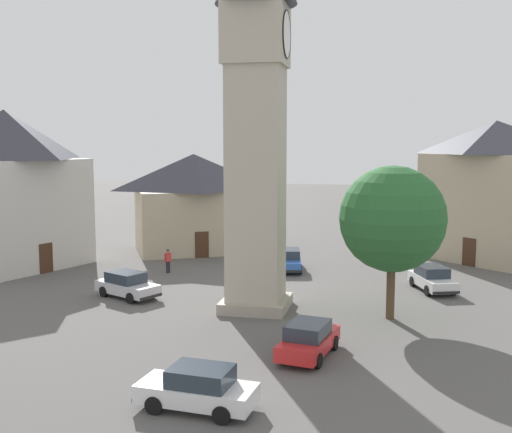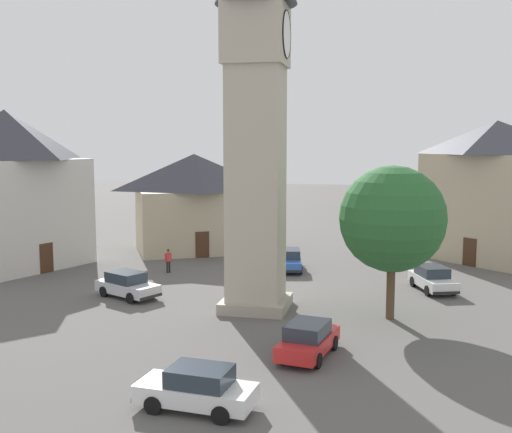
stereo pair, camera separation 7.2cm
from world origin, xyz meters
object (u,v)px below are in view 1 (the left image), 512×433
Objects in this scene: clock_tower at (256,55)px; building_corner_back at (494,191)px; car_white_side at (309,339)px; tree at (392,219)px; pedestrian at (168,259)px; car_blue_kerb at (127,285)px; building_terrace_right at (7,188)px; car_black_far at (432,278)px; car_silver_kerb at (198,388)px; car_red_corner at (289,260)px; building_shop_left at (194,202)px.

clock_tower is 24.04m from building_corner_back.
tree is (6.61, -3.46, 4.49)m from car_white_side.
pedestrian is 17.90m from tree.
car_blue_kerb is (0.87, 8.00, -13.00)m from clock_tower.
building_terrace_right is at bearing 104.98° from building_corner_back.
clock_tower reaches higher than tree.
car_black_far is (13.39, -6.05, 0.00)m from car_white_side.
car_blue_kerb and car_black_far have the same top height.
car_blue_kerb is at bearing 85.29° from tree.
car_blue_kerb and car_silver_kerb have the same top height.
car_white_side is at bearing -141.63° from pedestrian.
car_red_corner is at bearing 66.78° from car_black_far.
car_white_side is at bearing -168.31° from car_red_corner.
tree reaches higher than car_blue_kerb.
car_white_side is 19.03m from pedestrian.
clock_tower is 11.18m from tree.
pedestrian is 25.03m from building_corner_back.
clock_tower is at bearing 3.14° from car_silver_kerb.
pedestrian is at bearing 61.45° from tree.
building_shop_left is at bearing 27.85° from clock_tower.
building_corner_back is (17.35, -7.64, 0.23)m from tree.
car_blue_kerb is at bearing -176.79° from building_shop_left.
car_red_corner is at bearing -124.74° from building_shop_left.
car_blue_kerb is 0.55× the size of tree.
tree is at bearing -147.03° from car_red_corner.
car_blue_kerb is 1.02× the size of car_white_side.
building_corner_back is (9.38, -35.04, -0.38)m from building_terrace_right.
building_terrace_right is (-2.96, 20.31, 5.10)m from car_red_corner.
clock_tower is 5.37× the size of car_white_side.
building_terrace_right reaches higher than building_shop_left.
car_white_side is (-7.87, -11.79, 0.00)m from car_blue_kerb.
car_silver_kerb and car_white_side have the same top height.
car_black_far is 30.45m from building_terrace_right.
building_shop_left is 0.98× the size of building_terrace_right.
tree is 0.68× the size of building_shop_left.
car_black_far is (5.53, -17.84, 0.00)m from car_blue_kerb.
building_corner_back reaches higher than car_black_far.
car_silver_kerb is 21.51m from car_black_far.
building_terrace_right is at bearing 45.27° from car_silver_kerb.
car_white_side is at bearing -121.35° from building_terrace_right.
building_terrace_right is at bearing 58.65° from car_white_side.
car_blue_kerb is at bearing -118.93° from building_terrace_right.
car_blue_kerb is 2.63× the size of pedestrian.
building_shop_left is at bearing 3.21° from car_blue_kerb.
pedestrian reaches higher than car_blue_kerb.
car_red_corner and car_black_far have the same top height.
car_black_far is 2.63× the size of pedestrian.
building_shop_left is at bearing 43.17° from tree.
building_corner_back is (9.04, -22.91, 4.47)m from pedestrian.
building_shop_left is at bearing -50.63° from building_terrace_right.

